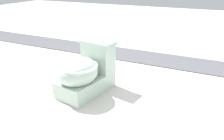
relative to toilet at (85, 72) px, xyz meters
The scene contains 3 objects.
ground_plane 0.34m from the toilet, 120.90° to the right, with size 14.00×14.00×0.00m, color beige.
gravel_strip 1.32m from the toilet, 167.47° to the left, with size 0.56×8.00×0.01m, color #4C4C51.
toilet is the anchor object (origin of this frame).
Camera 1 is at (1.85, 1.33, 1.12)m, focal length 35.00 mm.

